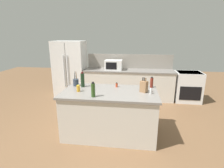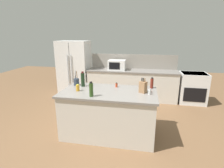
{
  "view_description": "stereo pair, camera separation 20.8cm",
  "coord_description": "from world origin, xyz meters",
  "px_view_note": "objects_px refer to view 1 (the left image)",
  "views": [
    {
      "loc": [
        0.47,
        -3.25,
        2.03
      ],
      "look_at": [
        0.0,
        0.35,
        0.99
      ],
      "focal_mm": 28.0,
      "sensor_mm": 36.0,
      "label": 1
    },
    {
      "loc": [
        0.67,
        -3.22,
        2.03
      ],
      "look_at": [
        0.0,
        0.35,
        0.99
      ],
      "focal_mm": 28.0,
      "sensor_mm": 36.0,
      "label": 2
    }
  ],
  "objects_px": {
    "olive_oil_bottle": "(93,90)",
    "honey_jar": "(78,88)",
    "refrigerator": "(70,69)",
    "spice_jar_paprika": "(117,85)",
    "salt_shaker": "(151,91)",
    "microwave": "(114,65)",
    "knife_block": "(144,86)",
    "vinegar_bottle": "(152,83)",
    "range_oven": "(188,86)",
    "utensil_crock": "(76,82)",
    "wine_bottle": "(83,80)"
  },
  "relations": [
    {
      "from": "refrigerator",
      "to": "salt_shaker",
      "type": "height_order",
      "value": "refrigerator"
    },
    {
      "from": "salt_shaker",
      "to": "spice_jar_paprika",
      "type": "distance_m",
      "value": 0.77
    },
    {
      "from": "honey_jar",
      "to": "vinegar_bottle",
      "type": "xyz_separation_m",
      "value": [
        1.45,
        0.46,
        0.04
      ]
    },
    {
      "from": "microwave",
      "to": "utensil_crock",
      "type": "relative_size",
      "value": 1.68
    },
    {
      "from": "vinegar_bottle",
      "to": "salt_shaker",
      "type": "bearing_deg",
      "value": -96.81
    },
    {
      "from": "microwave",
      "to": "salt_shaker",
      "type": "xyz_separation_m",
      "value": [
        0.98,
        -2.24,
        -0.1
      ]
    },
    {
      "from": "salt_shaker",
      "to": "vinegar_bottle",
      "type": "distance_m",
      "value": 0.42
    },
    {
      "from": "microwave",
      "to": "salt_shaker",
      "type": "relative_size",
      "value": 4.99
    },
    {
      "from": "olive_oil_bottle",
      "to": "salt_shaker",
      "type": "xyz_separation_m",
      "value": [
        1.04,
        0.31,
        -0.08
      ]
    },
    {
      "from": "range_oven",
      "to": "honey_jar",
      "type": "xyz_separation_m",
      "value": [
        -2.74,
        -2.29,
        0.54
      ]
    },
    {
      "from": "salt_shaker",
      "to": "spice_jar_paprika",
      "type": "xyz_separation_m",
      "value": [
        -0.69,
        0.35,
        -0.01
      ]
    },
    {
      "from": "honey_jar",
      "to": "knife_block",
      "type": "bearing_deg",
      "value": 5.94
    },
    {
      "from": "knife_block",
      "to": "wine_bottle",
      "type": "xyz_separation_m",
      "value": [
        -1.28,
        0.19,
        0.04
      ]
    },
    {
      "from": "salt_shaker",
      "to": "honey_jar",
      "type": "height_order",
      "value": "honey_jar"
    },
    {
      "from": "utensil_crock",
      "to": "honey_jar",
      "type": "relative_size",
      "value": 2.38
    },
    {
      "from": "microwave",
      "to": "wine_bottle",
      "type": "height_order",
      "value": "wine_bottle"
    },
    {
      "from": "microwave",
      "to": "wine_bottle",
      "type": "distance_m",
      "value": 2.01
    },
    {
      "from": "wine_bottle",
      "to": "salt_shaker",
      "type": "distance_m",
      "value": 1.44
    },
    {
      "from": "wine_bottle",
      "to": "range_oven",
      "type": "bearing_deg",
      "value": 35.6
    },
    {
      "from": "knife_block",
      "to": "olive_oil_bottle",
      "type": "height_order",
      "value": "knife_block"
    },
    {
      "from": "microwave",
      "to": "utensil_crock",
      "type": "height_order",
      "value": "utensil_crock"
    },
    {
      "from": "range_oven",
      "to": "microwave",
      "type": "xyz_separation_m",
      "value": [
        -2.32,
        0.0,
        0.63
      ]
    },
    {
      "from": "knife_block",
      "to": "salt_shaker",
      "type": "bearing_deg",
      "value": 0.04
    },
    {
      "from": "honey_jar",
      "to": "spice_jar_paprika",
      "type": "xyz_separation_m",
      "value": [
        0.71,
        0.4,
        -0.02
      ]
    },
    {
      "from": "knife_block",
      "to": "utensil_crock",
      "type": "distance_m",
      "value": 1.48
    },
    {
      "from": "microwave",
      "to": "utensil_crock",
      "type": "distance_m",
      "value": 2.0
    },
    {
      "from": "refrigerator",
      "to": "wine_bottle",
      "type": "xyz_separation_m",
      "value": [
        1.03,
        -2.02,
        0.18
      ]
    },
    {
      "from": "microwave",
      "to": "knife_block",
      "type": "relative_size",
      "value": 1.85
    },
    {
      "from": "range_oven",
      "to": "spice_jar_paprika",
      "type": "relative_size",
      "value": 9.64
    },
    {
      "from": "utensil_crock",
      "to": "vinegar_bottle",
      "type": "height_order",
      "value": "utensil_crock"
    },
    {
      "from": "range_oven",
      "to": "salt_shaker",
      "type": "distance_m",
      "value": 2.67
    },
    {
      "from": "refrigerator",
      "to": "honey_jar",
      "type": "relative_size",
      "value": 13.55
    },
    {
      "from": "wine_bottle",
      "to": "vinegar_bottle",
      "type": "distance_m",
      "value": 1.46
    },
    {
      "from": "salt_shaker",
      "to": "honey_jar",
      "type": "distance_m",
      "value": 1.4
    },
    {
      "from": "microwave",
      "to": "honey_jar",
      "type": "xyz_separation_m",
      "value": [
        -0.42,
        -2.29,
        -0.09
      ]
    },
    {
      "from": "knife_block",
      "to": "refrigerator",
      "type": "bearing_deg",
      "value": 169.66
    },
    {
      "from": "olive_oil_bottle",
      "to": "spice_jar_paprika",
      "type": "bearing_deg",
      "value": 61.74
    },
    {
      "from": "olive_oil_bottle",
      "to": "honey_jar",
      "type": "bearing_deg",
      "value": 144.53
    },
    {
      "from": "spice_jar_paprika",
      "to": "olive_oil_bottle",
      "type": "bearing_deg",
      "value": -118.26
    },
    {
      "from": "vinegar_bottle",
      "to": "spice_jar_paprika",
      "type": "xyz_separation_m",
      "value": [
        -0.73,
        -0.06,
        -0.06
      ]
    },
    {
      "from": "vinegar_bottle",
      "to": "spice_jar_paprika",
      "type": "bearing_deg",
      "value": -175.18
    },
    {
      "from": "wine_bottle",
      "to": "honey_jar",
      "type": "distance_m",
      "value": 0.34
    },
    {
      "from": "wine_bottle",
      "to": "olive_oil_bottle",
      "type": "distance_m",
      "value": 0.69
    },
    {
      "from": "range_oven",
      "to": "utensil_crock",
      "type": "xyz_separation_m",
      "value": [
        -2.92,
        -1.91,
        0.56
      ]
    },
    {
      "from": "honey_jar",
      "to": "spice_jar_paprika",
      "type": "bearing_deg",
      "value": 29.4
    },
    {
      "from": "utensil_crock",
      "to": "olive_oil_bottle",
      "type": "relative_size",
      "value": 1.16
    },
    {
      "from": "refrigerator",
      "to": "honey_jar",
      "type": "distance_m",
      "value": 2.57
    },
    {
      "from": "microwave",
      "to": "refrigerator",
      "type": "bearing_deg",
      "value": 177.98
    },
    {
      "from": "wine_bottle",
      "to": "spice_jar_paprika",
      "type": "relative_size",
      "value": 3.4
    },
    {
      "from": "refrigerator",
      "to": "microwave",
      "type": "distance_m",
      "value": 1.47
    }
  ]
}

